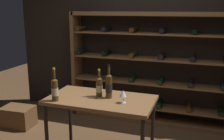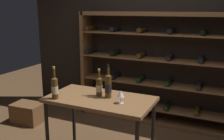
# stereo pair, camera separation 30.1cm
# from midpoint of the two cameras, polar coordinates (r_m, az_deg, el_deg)

# --- Properties ---
(back_wall) EXTENTS (4.74, 0.10, 2.93)m
(back_wall) POSITION_cam_midpoint_polar(r_m,az_deg,el_deg) (4.35, 5.79, 8.37)
(back_wall) COLOR black
(back_wall) RESTS_ON ground
(wine_rack) EXTENTS (2.56, 0.32, 1.78)m
(wine_rack) POSITION_cam_midpoint_polar(r_m,az_deg,el_deg) (4.23, 5.65, 0.24)
(wine_rack) COLOR brown
(wine_rack) RESTS_ON ground
(tasting_table) EXTENTS (1.22, 0.66, 0.83)m
(tasting_table) POSITION_cam_midpoint_polar(r_m,az_deg,el_deg) (3.05, -5.31, -7.69)
(tasting_table) COLOR brown
(tasting_table) RESTS_ON ground
(wine_crate) EXTENTS (0.50, 0.37, 0.32)m
(wine_crate) POSITION_cam_midpoint_polar(r_m,az_deg,el_deg) (4.53, -21.52, -9.42)
(wine_crate) COLOR brown
(wine_crate) RESTS_ON ground
(wine_bottle_gold_foil) EXTENTS (0.07, 0.07, 0.32)m
(wine_bottle_gold_foil) POSITION_cam_midpoint_polar(r_m,az_deg,el_deg) (3.04, -5.62, -3.63)
(wine_bottle_gold_foil) COLOR #4C3314
(wine_bottle_gold_foil) RESTS_ON tasting_table
(wine_bottle_black_capsule) EXTENTS (0.08, 0.08, 0.39)m
(wine_bottle_black_capsule) POSITION_cam_midpoint_polar(r_m,az_deg,el_deg) (2.98, -3.58, -3.47)
(wine_bottle_black_capsule) COLOR #4C3314
(wine_bottle_black_capsule) RESTS_ON tasting_table
(wine_bottle_red_label) EXTENTS (0.08, 0.08, 0.37)m
(wine_bottle_red_label) POSITION_cam_midpoint_polar(r_m,az_deg,el_deg) (2.99, -15.15, -4.09)
(wine_bottle_red_label) COLOR #4C3314
(wine_bottle_red_label) RESTS_ON tasting_table
(wine_glass_stemmed_center) EXTENTS (0.08, 0.08, 0.14)m
(wine_glass_stemmed_center) POSITION_cam_midpoint_polar(r_m,az_deg,el_deg) (2.83, -0.64, -5.27)
(wine_glass_stemmed_center) COLOR silver
(wine_glass_stemmed_center) RESTS_ON tasting_table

